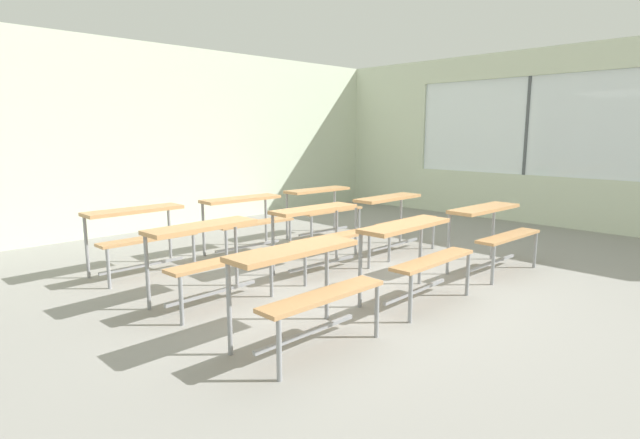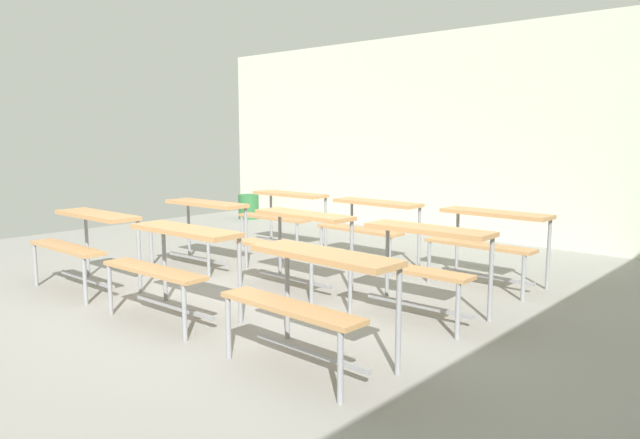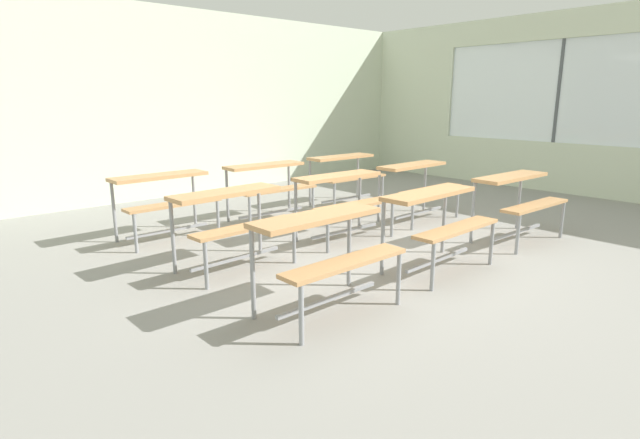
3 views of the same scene
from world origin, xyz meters
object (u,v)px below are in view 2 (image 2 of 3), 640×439
(desk_bench_r2c2, at_px, (490,230))
(desk_bench_r2c1, at_px, (371,217))
(desk_bench_r1c0, at_px, (199,218))
(desk_bench_r0c0, at_px, (87,232))
(desk_bench_r0c1, at_px, (175,251))
(desk_bench_r0c2, at_px, (313,282))
(desk_bench_r1c2, at_px, (421,250))
(desk_bench_r2c0, at_px, (284,207))
(trash_bin, at_px, (249,207))
(desk_bench_r1c1, at_px, (296,232))

(desk_bench_r2c2, bearing_deg, desk_bench_r2c1, -177.51)
(desk_bench_r2c2, bearing_deg, desk_bench_r1c0, -152.63)
(desk_bench_r0c0, distance_m, desk_bench_r0c1, 1.43)
(desk_bench_r0c2, distance_m, desk_bench_r1c2, 1.37)
(desk_bench_r2c0, bearing_deg, desk_bench_r0c1, -62.97)
(desk_bench_r0c0, distance_m, trash_bin, 5.04)
(desk_bench_r0c1, bearing_deg, desk_bench_r1c0, 135.50)
(desk_bench_r0c0, relative_size, desk_bench_r2c0, 0.99)
(desk_bench_r1c0, height_order, desk_bench_r1c2, same)
(desk_bench_r0c1, relative_size, trash_bin, 2.58)
(desk_bench_r1c2, bearing_deg, desk_bench_r2c0, 154.36)
(desk_bench_r0c1, height_order, desk_bench_r1c2, same)
(desk_bench_r1c0, xyz_separation_m, desk_bench_r2c2, (2.86, 1.39, 0.00))
(desk_bench_r1c0, relative_size, desk_bench_r1c1, 1.01)
(desk_bench_r1c0, distance_m, desk_bench_r2c2, 3.18)
(desk_bench_r1c0, bearing_deg, trash_bin, 127.58)
(desk_bench_r0c1, xyz_separation_m, desk_bench_r2c0, (-1.45, 2.72, 0.00))
(desk_bench_r0c1, distance_m, trash_bin, 5.88)
(desk_bench_r0c0, xyz_separation_m, desk_bench_r1c1, (1.51, 1.36, 0.00))
(desk_bench_r1c0, distance_m, desk_bench_r1c1, 1.50)
(desk_bench_r0c2, xyz_separation_m, trash_bin, (-5.49, 4.34, -0.35))
(desk_bench_r0c0, height_order, desk_bench_r1c0, same)
(desk_bench_r2c1, bearing_deg, desk_bench_r2c0, -179.51)
(desk_bench_r1c1, bearing_deg, desk_bench_r2c2, 46.53)
(desk_bench_r0c1, xyz_separation_m, desk_bench_r0c2, (1.52, -0.01, 0.00))
(desk_bench_r0c0, relative_size, desk_bench_r1c0, 0.98)
(desk_bench_r0c0, bearing_deg, desk_bench_r2c2, 42.90)
(desk_bench_r2c1, bearing_deg, desk_bench_r0c2, -58.17)
(trash_bin, bearing_deg, desk_bench_r1c0, -49.77)
(desk_bench_r0c0, xyz_separation_m, desk_bench_r1c0, (0.02, 1.33, 0.00))
(desk_bench_r0c2, relative_size, desk_bench_r2c1, 1.00)
(desk_bench_r1c0, xyz_separation_m, desk_bench_r2c0, (-0.03, 1.40, 0.00))
(desk_bench_r2c1, bearing_deg, desk_bench_r2c2, 3.14)
(desk_bench_r2c2, bearing_deg, desk_bench_r0c2, -86.78)
(desk_bench_r1c0, bearing_deg, desk_bench_r2c0, 88.56)
(trash_bin, bearing_deg, desk_bench_r2c0, -32.59)
(desk_bench_r1c0, xyz_separation_m, desk_bench_r1c2, (2.90, 0.05, 0.00))
(desk_bench_r1c1, height_order, trash_bin, desk_bench_r1c1)
(desk_bench_r0c1, xyz_separation_m, desk_bench_r1c2, (1.48, 1.36, 0.00))
(trash_bin, bearing_deg, desk_bench_r2c2, -16.77)
(desk_bench_r2c1, relative_size, trash_bin, 2.59)
(desk_bench_r1c0, xyz_separation_m, trash_bin, (-2.55, 3.02, -0.35))
(desk_bench_r0c2, height_order, desk_bench_r2c1, same)
(desk_bench_r1c1, height_order, desk_bench_r2c1, same)
(desk_bench_r1c1, xyz_separation_m, desk_bench_r1c2, (1.40, 0.02, 0.00))
(desk_bench_r1c0, height_order, desk_bench_r2c0, same)
(desk_bench_r0c2, bearing_deg, desk_bench_r1c1, 138.51)
(desk_bench_r0c2, height_order, desk_bench_r2c0, same)
(desk_bench_r1c0, distance_m, desk_bench_r1c2, 2.90)
(desk_bench_r1c2, bearing_deg, desk_bench_r0c0, -155.59)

